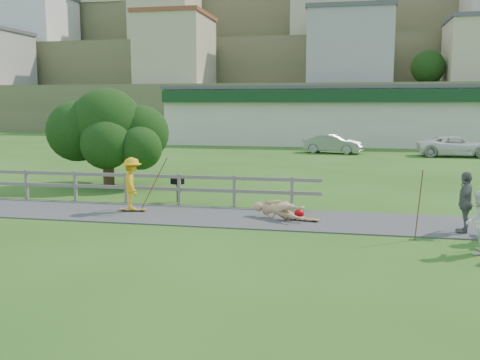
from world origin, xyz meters
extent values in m
plane|color=#2C5418|center=(0.00, 0.00, 0.00)|extent=(260.00, 260.00, 0.00)
cube|color=#3E3E40|center=(0.00, 1.50, 0.02)|extent=(34.00, 3.00, 0.04)
cube|color=slate|center=(-8.00, 3.30, 0.55)|extent=(0.10, 0.10, 1.10)
cube|color=slate|center=(-6.00, 3.30, 0.55)|extent=(0.10, 0.10, 1.10)
cube|color=slate|center=(-4.00, 3.30, 0.55)|extent=(0.10, 0.10, 1.10)
cube|color=slate|center=(-2.00, 3.30, 0.55)|extent=(0.10, 0.10, 1.10)
cube|color=slate|center=(0.00, 3.30, 0.55)|extent=(0.10, 0.10, 1.10)
cube|color=slate|center=(2.00, 3.30, 0.55)|extent=(0.10, 0.10, 1.10)
cube|color=slate|center=(-4.50, 3.30, 1.00)|extent=(15.00, 0.08, 0.12)
cube|color=slate|center=(-4.50, 3.30, 0.55)|extent=(15.00, 0.08, 0.12)
cube|color=silver|center=(4.00, 35.00, 2.40)|extent=(32.00, 10.00, 4.80)
cube|color=#14391C|center=(4.00, 29.80, 4.20)|extent=(32.00, 0.60, 1.00)
cube|color=#4F4F54|center=(4.00, 35.00, 4.95)|extent=(32.50, 10.50, 0.30)
cube|color=#586038|center=(0.00, 55.00, 3.00)|extent=(220.00, 14.00, 6.00)
cube|color=beige|center=(0.00, 55.00, 9.50)|extent=(10.00, 9.00, 7.00)
cube|color=#4F4F54|center=(0.00, 55.00, 13.25)|extent=(10.40, 9.40, 0.50)
cube|color=#586038|center=(0.00, 68.00, 6.50)|extent=(220.00, 14.00, 13.00)
cube|color=beige|center=(0.00, 68.00, 16.50)|extent=(10.00, 9.00, 7.00)
cube|color=#586038|center=(0.00, 81.00, 10.50)|extent=(220.00, 14.00, 21.00)
cube|color=#586038|center=(0.00, 94.00, 15.00)|extent=(220.00, 14.00, 30.00)
cube|color=#586038|center=(0.00, 108.00, 20.00)|extent=(220.00, 14.00, 40.00)
imported|color=yellow|center=(-3.08, 1.68, 0.86)|extent=(1.08, 1.28, 1.71)
imported|color=tan|center=(1.78, 1.43, 0.32)|extent=(1.22, 1.76, 0.65)
imported|color=white|center=(6.89, -1.31, 0.77)|extent=(0.81, 0.90, 1.53)
imported|color=slate|center=(7.00, 0.75, 0.86)|extent=(0.59, 1.07, 1.72)
imported|color=gray|center=(2.69, 24.78, 0.69)|extent=(4.41, 2.40, 1.38)
imported|color=white|center=(10.95, 23.84, 0.70)|extent=(5.05, 2.37, 1.39)
sphere|color=#A90509|center=(2.38, 1.78, 0.16)|extent=(0.31, 0.31, 0.31)
cylinder|color=brown|center=(-2.48, 2.08, 1.02)|extent=(0.03, 0.03, 2.03)
cylinder|color=brown|center=(5.67, -0.25, 0.93)|extent=(0.03, 0.03, 1.86)
camera|label=1|loc=(3.84, -14.54, 3.53)|focal=40.00mm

